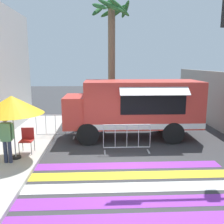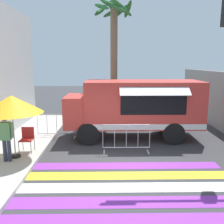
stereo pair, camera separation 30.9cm
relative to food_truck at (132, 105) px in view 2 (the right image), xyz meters
The scene contains 9 objects.
ground_plane 3.79m from the food_truck, 98.72° to the right, with size 60.00×60.00×0.00m, color #38383A.
crosswalk_painted 5.02m from the food_truck, 96.30° to the right, with size 6.40×3.60×0.01m.
food_truck is the anchor object (origin of this frame).
patio_umbrella 5.23m from the food_truck, 148.73° to the right, with size 2.14×2.14×2.24m.
folding_chair 4.77m from the food_truck, 153.64° to the right, with size 0.47×0.47×0.92m.
vendor_person 5.54m from the food_truck, 145.99° to the right, with size 0.53×0.22×1.63m.
barricade_front 2.21m from the food_truck, 101.87° to the right, with size 1.86×0.44×1.14m.
barricade_side 3.66m from the food_truck, behind, with size 1.78×0.44×1.14m.
palm_tree 4.47m from the food_truck, 103.85° to the left, with size 2.22×2.22×6.87m.
Camera 2 is at (-0.59, -7.84, 3.48)m, focal length 40.00 mm.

